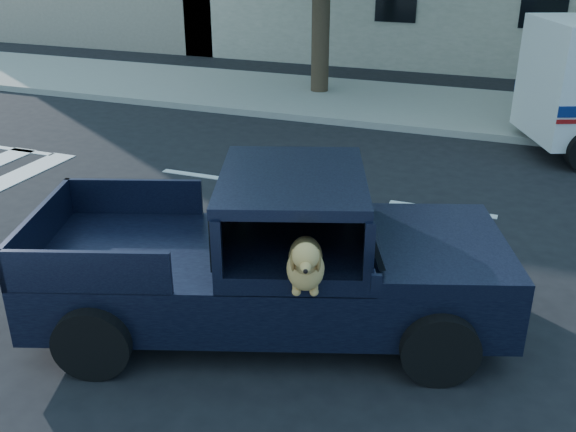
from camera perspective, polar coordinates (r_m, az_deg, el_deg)
name	(u,v)px	position (r m, az deg, el deg)	size (l,w,h in m)	color
ground	(393,330)	(6.93, 9.35, -9.98)	(120.00, 120.00, 0.00)	black
far_sidewalk	(481,112)	(15.39, 16.78, 8.86)	(60.00, 4.00, 0.15)	gray
pickup_truck	(263,276)	(6.66, -2.26, -5.39)	(5.06, 3.27, 1.69)	black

